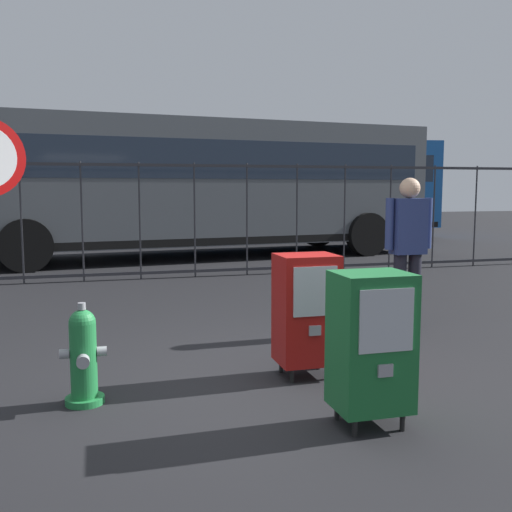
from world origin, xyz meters
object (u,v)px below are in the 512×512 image
(newspaper_box_primary, at_px, (371,341))
(bus_far, at_px, (267,183))
(fire_hydrant, at_px, (83,357))
(pedestrian, at_px, (408,245))
(newspaper_box_secondary, at_px, (306,309))
(traffic_cone, at_px, (339,295))
(bus_near, at_px, (198,182))

(newspaper_box_primary, relative_size, bus_far, 0.09)
(fire_hydrant, bearing_deg, pedestrian, 21.85)
(fire_hydrant, bearing_deg, newspaper_box_primary, -26.46)
(newspaper_box_primary, xyz_separation_m, newspaper_box_secondary, (-0.05, 1.08, 0.00))
(pedestrian, relative_size, traffic_cone, 3.15)
(newspaper_box_secondary, relative_size, traffic_cone, 1.92)
(pedestrian, bearing_deg, fire_hydrant, -158.15)
(newspaper_box_primary, bearing_deg, traffic_cone, 70.04)
(newspaper_box_secondary, bearing_deg, bus_near, 86.04)
(fire_hydrant, distance_m, traffic_cone, 3.69)
(fire_hydrant, relative_size, traffic_cone, 1.41)
(pedestrian, bearing_deg, newspaper_box_secondary, -143.63)
(fire_hydrant, xyz_separation_m, bus_near, (2.37, 8.88, 1.36))
(bus_far, bearing_deg, traffic_cone, -93.59)
(newspaper_box_primary, bearing_deg, pedestrian, 55.47)
(bus_far, bearing_deg, newspaper_box_secondary, -96.61)
(fire_hydrant, relative_size, newspaper_box_secondary, 0.73)
(newspaper_box_secondary, distance_m, bus_far, 13.91)
(traffic_cone, bearing_deg, fire_hydrant, -143.15)
(fire_hydrant, xyz_separation_m, pedestrian, (3.37, 1.35, 0.60))
(fire_hydrant, distance_m, bus_far, 14.65)
(fire_hydrant, height_order, bus_near, bus_near)
(newspaper_box_primary, distance_m, newspaper_box_secondary, 1.08)
(bus_far, bearing_deg, newspaper_box_primary, -95.35)
(newspaper_box_primary, bearing_deg, fire_hydrant, 153.54)
(pedestrian, distance_m, bus_far, 12.39)
(newspaper_box_secondary, relative_size, pedestrian, 0.61)
(newspaper_box_secondary, bearing_deg, newspaper_box_primary, -87.29)
(newspaper_box_secondary, xyz_separation_m, traffic_cone, (1.18, 2.04, -0.31))
(traffic_cone, distance_m, bus_near, 6.85)
(fire_hydrant, xyz_separation_m, traffic_cone, (2.95, 2.21, -0.09))
(pedestrian, distance_m, bus_near, 7.63)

